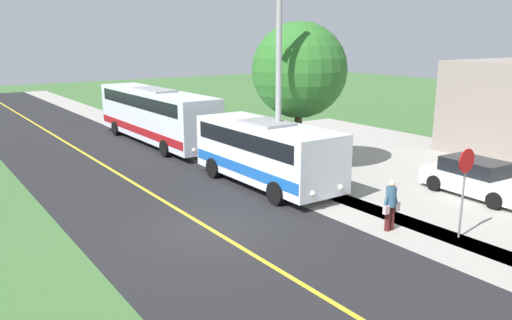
# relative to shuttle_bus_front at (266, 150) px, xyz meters

# --- Properties ---
(ground_plane) EXTENTS (120.00, 120.00, 0.00)m
(ground_plane) POSITION_rel_shuttle_bus_front_xyz_m (4.56, 2.99, -1.53)
(ground_plane) COLOR #3D6633
(road_surface) EXTENTS (8.00, 100.00, 0.01)m
(road_surface) POSITION_rel_shuttle_bus_front_xyz_m (4.56, 2.99, -1.52)
(road_surface) COLOR black
(road_surface) RESTS_ON ground
(sidewalk) EXTENTS (2.40, 100.00, 0.01)m
(sidewalk) POSITION_rel_shuttle_bus_front_xyz_m (-0.64, 2.99, -1.52)
(sidewalk) COLOR #9E9991
(sidewalk) RESTS_ON ground
(parking_lot_surface) EXTENTS (14.00, 36.00, 0.01)m
(parking_lot_surface) POSITION_rel_shuttle_bus_front_xyz_m (-7.84, 5.99, -1.52)
(parking_lot_surface) COLOR #9E9991
(parking_lot_surface) RESTS_ON ground
(road_centre_line) EXTENTS (0.16, 100.00, 0.00)m
(road_centre_line) POSITION_rel_shuttle_bus_front_xyz_m (4.56, 2.99, -1.52)
(road_centre_line) COLOR gold
(road_centre_line) RESTS_ON ground
(shuttle_bus_front) EXTENTS (2.77, 7.63, 2.77)m
(shuttle_bus_front) POSITION_rel_shuttle_bus_front_xyz_m (0.00, 0.00, 0.00)
(shuttle_bus_front) COLOR white
(shuttle_bus_front) RESTS_ON ground
(transit_bus_rear) EXTENTS (2.59, 12.03, 3.24)m
(transit_bus_rear) POSITION_rel_shuttle_bus_front_xyz_m (0.09, -11.06, 0.25)
(transit_bus_rear) COLOR silver
(transit_bus_rear) RESTS_ON ground
(pedestrian_with_bags) EXTENTS (0.72, 0.34, 1.70)m
(pedestrian_with_bags) POSITION_rel_shuttle_bus_front_xyz_m (-0.22, 6.55, -0.61)
(pedestrian_with_bags) COLOR #4C1919
(pedestrian_with_bags) RESTS_ON ground
(stop_sign) EXTENTS (0.76, 0.07, 2.88)m
(stop_sign) POSITION_rel_shuttle_bus_front_xyz_m (-1.54, 8.25, 0.44)
(stop_sign) COLOR slate
(stop_sign) RESTS_ON ground
(street_light_pole) EXTENTS (1.97, 0.24, 8.44)m
(street_light_pole) POSITION_rel_shuttle_bus_front_xyz_m (-0.32, 0.23, 3.11)
(street_light_pole) COLOR #9E9EA3
(street_light_pole) RESTS_ON ground
(parked_car_near) EXTENTS (2.24, 4.51, 1.45)m
(parked_car_near) POSITION_rel_shuttle_bus_front_xyz_m (-6.02, 6.01, -0.84)
(parked_car_near) COLOR white
(parked_car_near) RESTS_ON ground
(tree_curbside) EXTENTS (4.40, 4.40, 6.90)m
(tree_curbside) POSITION_rel_shuttle_bus_front_xyz_m (-2.84, -1.33, 3.16)
(tree_curbside) COLOR #4C3826
(tree_curbside) RESTS_ON ground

